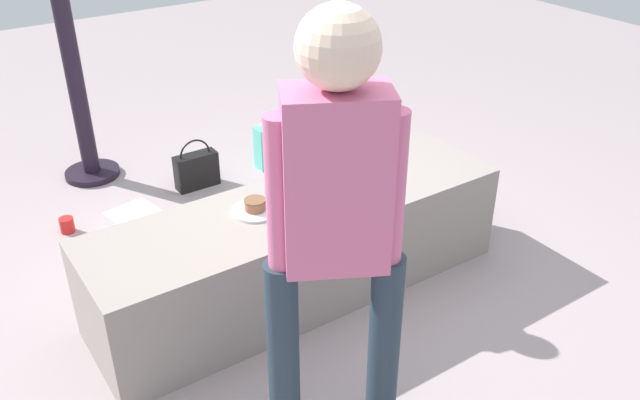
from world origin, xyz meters
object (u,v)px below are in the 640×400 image
child_seated (312,157)px  party_cup_red (67,225)px  cake_plate (255,208)px  handbag_black_leather (197,169)px  cake_box_white (136,223)px  water_bottle_far_side (327,167)px  water_bottle_near_gift (201,226)px  adult_standing (336,209)px  gift_bag (272,145)px

child_seated → party_cup_red: child_seated is taller
cake_plate → handbag_black_leather: cake_plate is taller
child_seated → cake_plate: bearing=174.9°
cake_box_white → handbag_black_leather: 0.63m
water_bottle_far_side → cake_box_white: 1.32m
water_bottle_near_gift → cake_box_white: bearing=133.5°
cake_box_white → water_bottle_near_gift: bearing=-46.5°
child_seated → cake_box_white: bearing=121.0°
cake_plate → water_bottle_near_gift: 0.79m
child_seated → water_bottle_near_gift: size_ratio=2.27×
adult_standing → cake_box_white: size_ratio=6.28×
handbag_black_leather → child_seated: bearing=-87.8°
water_bottle_near_gift → party_cup_red: (-0.62, 0.53, -0.05)m
child_seated → cake_plate: 0.36m
child_seated → gift_bag: (0.52, 1.30, -0.58)m
water_bottle_far_side → water_bottle_near_gift: bearing=-167.2°
gift_bag → party_cup_red: gift_bag is taller
child_seated → water_bottle_near_gift: 0.98m
water_bottle_near_gift → handbag_black_leather: bearing=67.3°
child_seated → cake_plate: child_seated is taller
child_seated → handbag_black_leather: child_seated is taller
adult_standing → handbag_black_leather: adult_standing is taller
child_seated → cake_plate: (-0.30, 0.03, -0.19)m
child_seated → gift_bag: child_seated is taller
child_seated → water_bottle_far_side: 1.34m
adult_standing → child_seated: bearing=61.4°
cake_box_white → water_bottle_far_side: bearing=-2.6°
water_bottle_far_side → cake_box_white: size_ratio=0.71×
water_bottle_far_side → party_cup_red: water_bottle_far_side is taller
gift_bag → party_cup_red: (-1.44, -0.08, -0.11)m
water_bottle_far_side → handbag_black_leather: bearing=153.6°
party_cup_red → handbag_black_leather: size_ratio=0.27×
gift_bag → handbag_black_leather: gift_bag is taller
child_seated → cake_box_white: child_seated is taller
water_bottle_far_side → handbag_black_leather: size_ratio=0.56×
gift_bag → adult_standing: bearing=-114.5°
adult_standing → party_cup_red: 2.33m
water_bottle_far_side → handbag_black_leather: handbag_black_leather is taller
water_bottle_near_gift → water_bottle_far_side: size_ratio=1.12×
gift_bag → cake_box_white: (-1.11, -0.32, -0.09)m
adult_standing → cake_plate: adult_standing is taller
cake_box_white → party_cup_red: bearing=144.6°
child_seated → cake_box_white: size_ratio=1.81×
cake_plate → party_cup_red: size_ratio=2.47×
party_cup_red → cake_box_white: cake_box_white is taller
cake_plate → party_cup_red: 1.43m
adult_standing → cake_box_white: (-0.13, 1.83, -0.95)m
child_seated → party_cup_red: size_ratio=5.33×
adult_standing → party_cup_red: size_ratio=18.52×
child_seated → gift_bag: size_ratio=1.41×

